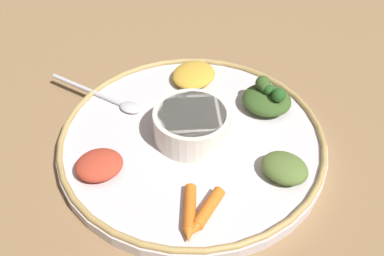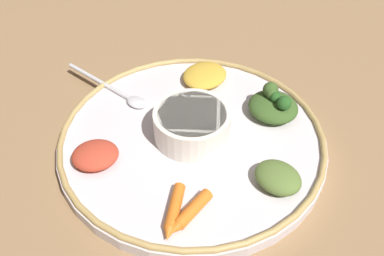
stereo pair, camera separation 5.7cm
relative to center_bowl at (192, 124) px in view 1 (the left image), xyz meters
name	(u,v)px [view 1 (the left image)]	position (x,y,z in m)	size (l,w,h in m)	color
ground_plane	(192,144)	(0.00, 0.00, -0.04)	(2.40, 2.40, 0.00)	olive
platter	(192,140)	(0.00, 0.00, -0.03)	(0.37, 0.37, 0.02)	silver
platter_rim	(192,134)	(0.00, 0.00, -0.02)	(0.37, 0.37, 0.01)	tan
center_bowl	(192,124)	(0.00, 0.00, 0.00)	(0.11, 0.11, 0.04)	silver
spoon	(109,98)	(0.03, 0.15, -0.02)	(0.06, 0.17, 0.01)	silver
greens_pile	(267,98)	(0.09, -0.09, -0.01)	(0.08, 0.09, 0.05)	#385623
carrot_near_spoon	(190,212)	(-0.13, -0.04, -0.02)	(0.08, 0.03, 0.01)	orange
carrot_outer	(206,212)	(-0.12, -0.06, -0.02)	(0.07, 0.03, 0.01)	orange
mound_collards	(285,168)	(-0.03, -0.13, -0.01)	(0.06, 0.05, 0.03)	#567033
mound_berbere_red	(99,165)	(-0.10, 0.09, -0.01)	(0.06, 0.05, 0.02)	#B73D28
mound_lentil_yellow	(194,75)	(0.12, 0.04, -0.01)	(0.08, 0.07, 0.02)	gold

